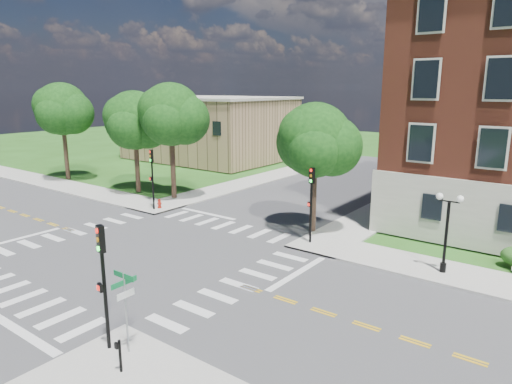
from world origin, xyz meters
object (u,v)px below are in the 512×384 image
Objects in this scene: traffic_signal_se at (103,272)px; fire_hydrant at (159,204)px; street_sign_pole at (125,297)px; push_button_post at (120,354)px; traffic_signal_ne at (311,195)px; traffic_signal_nw at (152,171)px; twin_lamp_west at (447,228)px.

traffic_signal_se reaches higher than fire_hydrant.
fire_hydrant is (-14.82, 14.65, -1.84)m from street_sign_pole.
push_button_post is 22.07m from fire_hydrant.
traffic_signal_se is at bearing -90.05° from traffic_signal_ne.
street_sign_pole reaches higher than push_button_post.
twin_lamp_west is at bearing 1.47° from traffic_signal_nw.
fire_hydrant is at bearing -179.77° from twin_lamp_west.
street_sign_pole is at bearing 19.76° from traffic_signal_se.
traffic_signal_se and traffic_signal_ne have the same top height.
traffic_signal_ne reaches higher than push_button_post.
street_sign_pole is 20.92m from fire_hydrant.
twin_lamp_west is 5.64× the size of fire_hydrant.
traffic_signal_ne is at bearing 95.77° from push_button_post.
street_sign_pole is 2.58× the size of push_button_post.
traffic_signal_nw is at bearing 136.12° from push_button_post.
traffic_signal_nw reaches higher than twin_lamp_west.
traffic_signal_ne is 14.69m from street_sign_pole.
traffic_signal_nw is 22.19m from twin_lamp_west.
street_sign_pole is 1.95m from push_button_post.
traffic_signal_se is at bearing -118.14° from twin_lamp_west.
street_sign_pole is at bearing -86.89° from traffic_signal_ne.
traffic_signal_ne reaches higher than twin_lamp_west.
traffic_signal_ne is 14.16m from traffic_signal_nw.
traffic_signal_ne is 14.28m from fire_hydrant.
traffic_signal_se and traffic_signal_nw have the same top height.
push_button_post is at bearing -43.88° from traffic_signal_nw.
push_button_post is at bearing -84.23° from traffic_signal_ne.
street_sign_pole is at bearing 129.15° from push_button_post.
street_sign_pole is at bearing -44.67° from fire_hydrant.
traffic_signal_ne is 1.13× the size of twin_lamp_west.
traffic_signal_nw is at bearing -105.01° from fire_hydrant.
twin_lamp_west is at bearing 67.66° from push_button_post.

